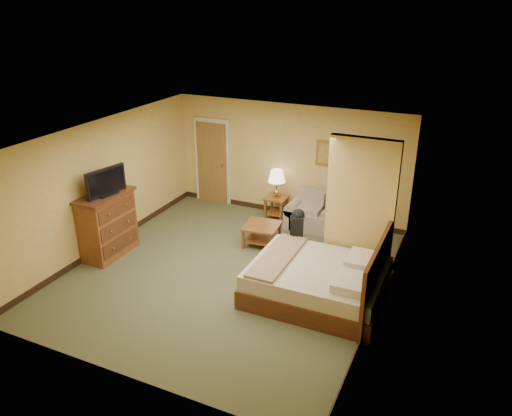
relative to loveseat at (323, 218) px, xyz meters
The scene contains 17 objects.
floor 2.78m from the loveseat, 111.64° to the right, with size 6.00×6.00×0.00m, color #4D5134.
ceiling 3.62m from the loveseat, 111.64° to the right, with size 6.00×6.00×0.00m, color white.
back_wall 1.52m from the loveseat, 157.10° to the left, with size 5.50×0.02×2.60m, color tan.
left_wall 4.68m from the loveseat, 145.72° to the right, with size 0.02×6.00×2.60m, color tan.
right_wall 3.27m from the loveseat, 56.04° to the right, with size 0.02×6.00×2.60m, color tan.
partition 2.25m from the loveseat, 55.49° to the right, with size 1.20×0.15×2.60m, color tan.
door 3.09m from the loveseat, behind, with size 0.94×0.16×2.10m.
baseboard 1.12m from the loveseat, 157.58° to the left, with size 5.50×0.02×0.12m, color black.
loveseat is the anchor object (origin of this frame).
side_table 1.16m from the loveseat, behind, with size 0.48×0.48×0.53m.
table_lamp 1.38m from the loveseat, behind, with size 0.39×0.39×0.65m.
coffee_table 1.56m from the loveseat, 125.94° to the right, with size 0.77×0.77×0.45m.
wall_picture 1.40m from the loveseat, 90.00° to the left, with size 0.73×0.04×0.57m.
dresser 4.54m from the loveseat, 140.51° to the right, with size 0.63×1.20×1.28m.
tv 4.63m from the loveseat, 139.69° to the right, with size 0.29×0.86×0.53m.
bed 2.79m from the loveseat, 73.46° to the right, with size 2.23×1.89×1.23m.
backpack 1.81m from the loveseat, 89.55° to the right, with size 0.30×0.36×0.53m.
Camera 1 is at (3.82, -7.10, 4.76)m, focal length 35.00 mm.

